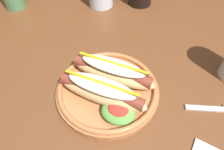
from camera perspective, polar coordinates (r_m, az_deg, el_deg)
ground_plane at (r=1.19m, az=-1.22°, el=-20.00°), size 8.00×8.00×0.00m
dining_table at (r=0.63m, az=-2.19°, el=1.53°), size 1.37×1.02×0.74m
hot_dog_plate at (r=0.44m, az=-1.22°, el=-3.33°), size 0.24×0.24×0.08m
fork at (r=0.49m, az=28.54°, el=-8.78°), size 0.12×0.05×0.00m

